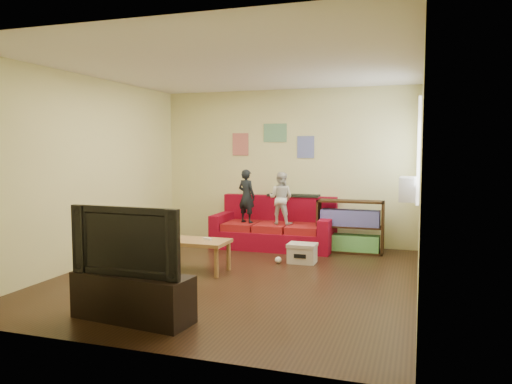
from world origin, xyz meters
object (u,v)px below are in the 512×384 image
(child_a, at_px, (247,196))
(tv_stand, at_px, (133,297))
(child_b, at_px, (281,198))
(bookshelf, at_px, (350,229))
(sofa, at_px, (275,230))
(file_box, at_px, (302,253))
(coffee_table, at_px, (193,244))
(television, at_px, (131,240))

(child_a, relative_size, tv_stand, 0.74)
(child_b, xyz_separation_m, bookshelf, (1.13, 0.12, -0.48))
(sofa, relative_size, file_box, 4.83)
(bookshelf, bearing_deg, child_b, -173.77)
(sofa, bearing_deg, tv_stand, -94.65)
(child_b, height_order, bookshelf, child_b)
(coffee_table, bearing_deg, television, -81.87)
(child_b, xyz_separation_m, file_box, (0.56, -0.84, -0.71))
(file_box, relative_size, tv_stand, 0.34)
(child_a, relative_size, file_box, 2.17)
(child_a, relative_size, television, 0.77)
(sofa, relative_size, child_b, 2.31)
(file_box, height_order, television, television)
(television, bearing_deg, file_box, 72.25)
(coffee_table, xyz_separation_m, bookshelf, (1.87, 1.94, 0.00))
(coffee_table, height_order, tv_stand, tv_stand)
(sofa, distance_m, file_box, 1.25)
(file_box, bearing_deg, television, -109.44)
(bookshelf, distance_m, file_box, 1.14)
(tv_stand, bearing_deg, child_a, 98.46)
(file_box, distance_m, television, 3.16)
(tv_stand, relative_size, television, 1.05)
(bookshelf, height_order, television, television)
(child_a, bearing_deg, sofa, -140.34)
(child_b, height_order, coffee_table, child_b)
(child_b, bearing_deg, bookshelf, -165.67)
(sofa, bearing_deg, television, -94.65)
(tv_stand, bearing_deg, bookshelf, 74.11)
(coffee_table, height_order, television, television)
(child_b, distance_m, television, 3.79)
(child_a, height_order, child_b, child_a)
(sofa, xyz_separation_m, coffee_table, (-0.60, -1.98, 0.08))
(file_box, distance_m, tv_stand, 3.09)
(tv_stand, height_order, television, television)
(child_a, xyz_separation_m, child_b, (0.60, 0.00, -0.02))
(child_b, relative_size, bookshelf, 0.82)
(child_a, distance_m, child_b, 0.60)
(sofa, height_order, child_a, child_a)
(coffee_table, bearing_deg, sofa, 73.25)
(coffee_table, xyz_separation_m, television, (0.28, -1.94, 0.42))
(child_b, xyz_separation_m, television, (-0.47, -3.76, -0.06))
(tv_stand, bearing_deg, child_b, 89.35)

